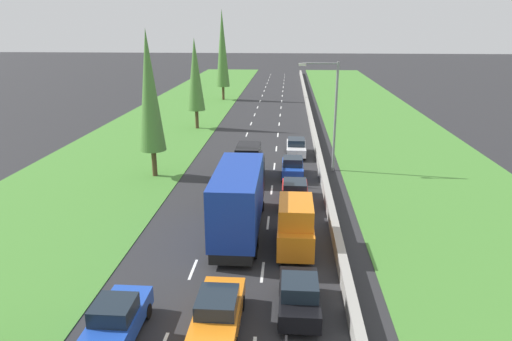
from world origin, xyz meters
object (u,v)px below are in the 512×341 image
object	(u,v)px
black_van_centre_lane	(249,162)
poplar_tree_third	(195,75)
blue_hatchback_left_lane	(117,319)
blue_hatchback_right_lane	(293,167)
red_sedan_right_lane	(295,192)
poplar_tree_second	(149,92)
white_sedan_right_lane	(296,147)
orange_van_right_lane	(295,225)
street_light_mast	(331,109)
poplar_tree_fourth	(222,49)
black_hatchback_right_lane	(299,296)
orange_sedan_centre_lane	(218,312)
blue_box_truck_centre_lane	(239,198)

from	to	relation	value
black_van_centre_lane	poplar_tree_third	bearing A→B (deg)	112.77
blue_hatchback_left_lane	blue_hatchback_right_lane	size ratio (longest dim) A/B	1.00
red_sedan_right_lane	blue_hatchback_right_lane	world-z (taller)	blue_hatchback_right_lane
poplar_tree_second	black_van_centre_lane	bearing A→B (deg)	-1.82
white_sedan_right_lane	orange_van_right_lane	bearing A→B (deg)	-90.85
street_light_mast	red_sedan_right_lane	bearing A→B (deg)	-110.62
black_van_centre_lane	blue_hatchback_left_lane	size ratio (longest dim) A/B	1.26
poplar_tree_second	poplar_tree_fourth	bearing A→B (deg)	90.02
poplar_tree_second	poplar_tree_third	distance (m)	18.22
white_sedan_right_lane	poplar_tree_fourth	distance (m)	35.88
black_van_centre_lane	poplar_tree_second	xyz separation A→B (m)	(-7.67, 0.24, 5.44)
black_hatchback_right_lane	poplar_tree_fourth	xyz separation A→B (m)	(-11.36, 58.20, 7.33)
orange_van_right_lane	poplar_tree_second	world-z (taller)	poplar_tree_second
black_hatchback_right_lane	blue_hatchback_left_lane	world-z (taller)	same
street_light_mast	white_sedan_right_lane	bearing A→B (deg)	120.81
black_van_centre_lane	blue_hatchback_left_lane	distance (m)	20.08
poplar_tree_second	street_light_mast	xyz separation A→B (m)	(14.21, 2.56, -1.61)
poplar_tree_second	poplar_tree_third	bearing A→B (deg)	90.24
black_hatchback_right_lane	poplar_tree_third	xyz separation A→B (m)	(-11.42, 36.15, 5.45)
orange_van_right_lane	blue_hatchback_right_lane	distance (m)	12.46
orange_sedan_centre_lane	blue_hatchback_right_lane	distance (m)	20.02
black_van_centre_lane	white_sedan_right_lane	xyz separation A→B (m)	(3.85, 7.33, -0.59)
poplar_tree_third	poplar_tree_second	bearing A→B (deg)	-89.76
blue_box_truck_centre_lane	poplar_tree_third	distance (m)	29.85
black_hatchback_right_lane	orange_van_right_lane	xyz separation A→B (m)	(-0.11, 6.01, 0.56)
orange_van_right_lane	poplar_tree_third	distance (m)	32.56
street_light_mast	blue_hatchback_right_lane	bearing A→B (deg)	-146.30
poplar_tree_fourth	red_sedan_right_lane	bearing A→B (deg)	-76.06
black_hatchback_right_lane	white_sedan_right_lane	xyz separation A→B (m)	(0.17, 25.02, -0.02)
poplar_tree_second	poplar_tree_fourth	xyz separation A→B (m)	(-0.01, 40.26, 1.33)
orange_van_right_lane	blue_hatchback_right_lane	xyz separation A→B (m)	(-0.08, 12.45, -0.56)
orange_sedan_centre_lane	blue_hatchback_left_lane	size ratio (longest dim) A/B	1.15
black_hatchback_right_lane	poplar_tree_fourth	bearing A→B (deg)	101.04
black_hatchback_right_lane	orange_sedan_centre_lane	distance (m)	3.51
orange_sedan_centre_lane	black_hatchback_right_lane	bearing A→B (deg)	22.29
red_sedan_right_lane	blue_box_truck_centre_lane	bearing A→B (deg)	-123.26
blue_box_truck_centre_lane	blue_hatchback_left_lane	bearing A→B (deg)	-110.94
red_sedan_right_lane	poplar_tree_third	distance (m)	26.63
orange_van_right_lane	black_van_centre_lane	distance (m)	12.22
red_sedan_right_lane	blue_hatchback_right_lane	size ratio (longest dim) A/B	1.15
blue_box_truck_centre_lane	orange_van_right_lane	bearing A→B (deg)	-27.90
poplar_tree_second	poplar_tree_third	xyz separation A→B (m)	(-0.08, 18.21, -0.55)
blue_hatchback_left_lane	black_hatchback_right_lane	bearing A→B (deg)	16.43
orange_sedan_centre_lane	poplar_tree_third	xyz separation A→B (m)	(-8.17, 37.49, 5.47)
red_sedan_right_lane	poplar_tree_second	distance (m)	13.82
white_sedan_right_lane	street_light_mast	size ratio (longest dim) A/B	0.50
blue_box_truck_centre_lane	black_van_centre_lane	bearing A→B (deg)	91.97
blue_hatchback_left_lane	poplar_tree_second	distance (m)	21.34
red_sedan_right_lane	orange_sedan_centre_lane	bearing A→B (deg)	-102.78
blue_box_truck_centre_lane	white_sedan_right_lane	bearing A→B (deg)	78.55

